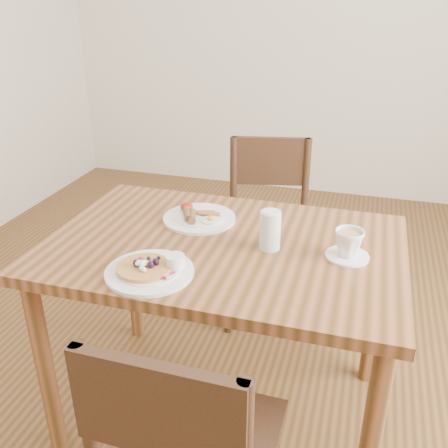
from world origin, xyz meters
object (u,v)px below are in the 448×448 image
Objects in this scene: chair_far at (268,222)px; breakfast_plate at (198,217)px; teacup_saucer at (348,245)px; dining_table at (224,268)px; pancake_plate at (151,269)px; water_glass at (270,230)px.

breakfast_plate is (-0.15, -0.60, 0.27)m from chair_far.
teacup_saucer reaches higher than breakfast_plate.
dining_table is 0.23m from breakfast_plate.
teacup_saucer is (0.56, 0.27, 0.03)m from pancake_plate.
dining_table is 8.57× the size of teacup_saucer.
pancake_plate is at bearing -91.36° from breakfast_plate.
water_glass is (-0.25, -0.01, 0.02)m from teacup_saucer.
chair_far is 0.67m from breakfast_plate.
chair_far is at bearing 101.50° from water_glass.
chair_far is at bearing 118.93° from teacup_saucer.
water_glass is at bearing -25.45° from breakfast_plate.
teacup_saucer is at bearing 2.26° from dining_table.
chair_far is at bearing 75.86° from breakfast_plate.
chair_far is at bearing 89.57° from dining_table.
breakfast_plate is 0.34m from water_glass.
pancake_plate is at bearing -120.90° from dining_table.
dining_table is 0.43m from teacup_saucer.
water_glass reaches higher than teacup_saucer.
dining_table is at bearing 59.10° from pancake_plate.
water_glass reaches higher than pancake_plate.
pancake_plate is 0.41m from water_glass.
water_glass is at bearing 2.07° from dining_table.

